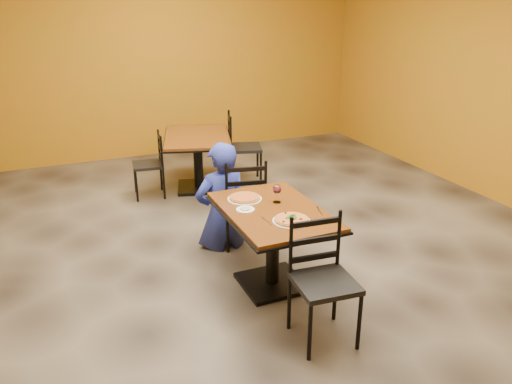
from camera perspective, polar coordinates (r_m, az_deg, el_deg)
name	(u,v)px	position (r m, az deg, el deg)	size (l,w,h in m)	color
floor	(251,260)	(5.15, -0.56, -7.62)	(7.00, 8.00, 0.01)	black
wall_back	(152,62)	(8.40, -11.56, 14.07)	(7.00, 0.01, 3.00)	#AB5F13
table_main	(273,230)	(4.49, 1.89, -4.21)	(0.83, 1.23, 0.75)	#64330F
table_second	(198,149)	(6.86, -6.52, 4.79)	(1.18, 1.47, 0.75)	#64330F
chair_main_near	(325,284)	(3.87, 7.69, -10.10)	(0.44, 0.44, 0.97)	black
chair_main_far	(243,201)	(5.31, -1.46, -0.96)	(0.43, 0.43, 0.96)	black
chair_second_left	(148,165)	(6.75, -11.96, 2.94)	(0.38, 0.38, 0.84)	black
chair_second_right	(245,148)	(7.10, -1.27, 4.92)	(0.45, 0.45, 0.99)	black
diner	(221,195)	(5.25, -3.89, -0.32)	(0.57, 0.38, 1.12)	#1C279B
plate_main	(291,221)	(4.18, 3.97, -3.25)	(0.31, 0.31, 0.01)	white
pizza_main	(291,219)	(4.17, 3.97, -3.05)	(0.28, 0.28, 0.02)	maroon
plate_far	(245,199)	(4.61, -1.28, -0.79)	(0.31, 0.31, 0.01)	white
pizza_far	(245,197)	(4.60, -1.28, -0.60)	(0.28, 0.28, 0.02)	#AF6921
side_plate	(245,210)	(4.39, -1.20, -1.97)	(0.16, 0.16, 0.01)	white
dip	(245,209)	(4.38, -1.20, -1.86)	(0.09, 0.09, 0.01)	tan
wine_glass	(277,193)	(4.52, 2.36, -0.11)	(0.08, 0.08, 0.18)	white
fork	(266,221)	(4.18, 1.16, -3.22)	(0.01, 0.19, 0.00)	silver
knife	(319,210)	(4.41, 7.05, -2.05)	(0.01, 0.21, 0.00)	silver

